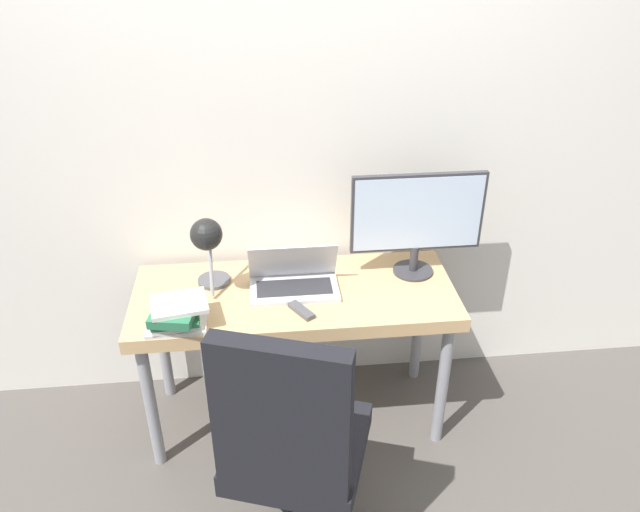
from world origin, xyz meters
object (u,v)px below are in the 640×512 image
(laptop, at_px, (293,280))
(monitor, at_px, (417,218))
(office_chair, at_px, (292,441))
(desk_lamp, at_px, (208,242))
(book_stack, at_px, (176,314))

(laptop, xyz_separation_m, monitor, (0.53, 0.08, 0.22))
(monitor, relative_size, office_chair, 0.53)
(laptop, bearing_deg, desk_lamp, -175.59)
(book_stack, bearing_deg, desk_lamp, 55.19)
(book_stack, bearing_deg, laptop, 24.42)
(office_chair, bearing_deg, book_stack, 128.37)
(office_chair, height_order, book_stack, office_chair)
(laptop, relative_size, book_stack, 1.47)
(laptop, distance_m, office_chair, 0.74)
(desk_lamp, bearing_deg, book_stack, -124.81)
(desk_lamp, height_order, office_chair, desk_lamp)
(laptop, distance_m, monitor, 0.58)
(laptop, height_order, office_chair, office_chair)
(desk_lamp, xyz_separation_m, book_stack, (-0.13, -0.18, -0.21))
(laptop, xyz_separation_m, desk_lamp, (-0.33, -0.03, 0.22))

